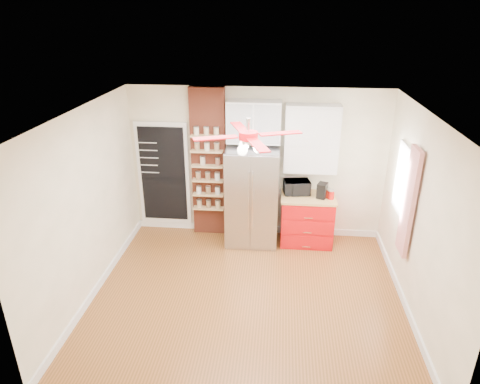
# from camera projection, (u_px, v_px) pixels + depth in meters

# --- Properties ---
(floor) EXTENTS (4.50, 4.50, 0.00)m
(floor) POSITION_uv_depth(u_px,v_px,m) (247.00, 296.00, 6.28)
(floor) COLOR brown
(floor) RESTS_ON ground
(ceiling) EXTENTS (4.50, 4.50, 0.00)m
(ceiling) POSITION_uv_depth(u_px,v_px,m) (249.00, 114.00, 5.21)
(ceiling) COLOR white
(ceiling) RESTS_ON wall_back
(wall_back) EXTENTS (4.50, 0.02, 2.70)m
(wall_back) POSITION_uv_depth(u_px,v_px,m) (257.00, 164.00, 7.58)
(wall_back) COLOR #FFF1CD
(wall_back) RESTS_ON floor
(wall_front) EXTENTS (4.50, 0.02, 2.70)m
(wall_front) POSITION_uv_depth(u_px,v_px,m) (230.00, 309.00, 3.92)
(wall_front) COLOR #FFF1CD
(wall_front) RESTS_ON floor
(wall_left) EXTENTS (0.02, 4.00, 2.70)m
(wall_left) POSITION_uv_depth(u_px,v_px,m) (87.00, 206.00, 5.95)
(wall_left) COLOR #FFF1CD
(wall_left) RESTS_ON floor
(wall_right) EXTENTS (0.02, 4.00, 2.70)m
(wall_right) POSITION_uv_depth(u_px,v_px,m) (420.00, 221.00, 5.55)
(wall_right) COLOR #FFF1CD
(wall_right) RESTS_ON floor
(chalkboard) EXTENTS (0.95, 0.05, 1.95)m
(chalkboard) POSITION_uv_depth(u_px,v_px,m) (164.00, 174.00, 7.79)
(chalkboard) COLOR white
(chalkboard) RESTS_ON wall_back
(brick_pillar) EXTENTS (0.60, 0.16, 2.70)m
(brick_pillar) POSITION_uv_depth(u_px,v_px,m) (209.00, 164.00, 7.58)
(brick_pillar) COLOR brown
(brick_pillar) RESTS_ON floor
(fridge) EXTENTS (0.90, 0.70, 1.75)m
(fridge) POSITION_uv_depth(u_px,v_px,m) (252.00, 197.00, 7.43)
(fridge) COLOR #B2B2B7
(fridge) RESTS_ON floor
(upper_glass_cabinet) EXTENTS (0.90, 0.35, 0.70)m
(upper_glass_cabinet) POSITION_uv_depth(u_px,v_px,m) (254.00, 122.00, 7.10)
(upper_glass_cabinet) COLOR white
(upper_glass_cabinet) RESTS_ON wall_back
(red_cabinet) EXTENTS (0.94, 0.64, 0.90)m
(red_cabinet) POSITION_uv_depth(u_px,v_px,m) (307.00, 219.00, 7.56)
(red_cabinet) COLOR red
(red_cabinet) RESTS_ON floor
(upper_shelf_unit) EXTENTS (0.90, 0.30, 1.15)m
(upper_shelf_unit) POSITION_uv_depth(u_px,v_px,m) (312.00, 139.00, 7.15)
(upper_shelf_unit) COLOR white
(upper_shelf_unit) RESTS_ON wall_back
(window) EXTENTS (0.04, 0.75, 1.05)m
(window) POSITION_uv_depth(u_px,v_px,m) (404.00, 181.00, 6.29)
(window) COLOR white
(window) RESTS_ON wall_right
(curtain) EXTENTS (0.06, 0.40, 1.55)m
(curtain) POSITION_uv_depth(u_px,v_px,m) (409.00, 202.00, 5.83)
(curtain) COLOR red
(curtain) RESTS_ON wall_right
(ceiling_fan) EXTENTS (1.40, 1.40, 0.44)m
(ceiling_fan) POSITION_uv_depth(u_px,v_px,m) (248.00, 136.00, 5.32)
(ceiling_fan) COLOR silver
(ceiling_fan) RESTS_ON ceiling
(toaster_oven) EXTENTS (0.49, 0.37, 0.24)m
(toaster_oven) POSITION_uv_depth(u_px,v_px,m) (297.00, 187.00, 7.44)
(toaster_oven) COLOR black
(toaster_oven) RESTS_ON red_cabinet
(coffee_maker) EXTENTS (0.21, 0.24, 0.26)m
(coffee_maker) POSITION_uv_depth(u_px,v_px,m) (322.00, 190.00, 7.28)
(coffee_maker) COLOR black
(coffee_maker) RESTS_ON red_cabinet
(canister_left) EXTENTS (0.13, 0.13, 0.15)m
(canister_left) POSITION_uv_depth(u_px,v_px,m) (331.00, 195.00, 7.25)
(canister_left) COLOR #BA0F0A
(canister_left) RESTS_ON red_cabinet
(canister_right) EXTENTS (0.14, 0.14, 0.15)m
(canister_right) POSITION_uv_depth(u_px,v_px,m) (328.00, 193.00, 7.32)
(canister_right) COLOR #B61C0A
(canister_right) RESTS_ON red_cabinet
(pantry_jar_oats) EXTENTS (0.12, 0.12, 0.14)m
(pantry_jar_oats) POSITION_uv_depth(u_px,v_px,m) (203.00, 161.00, 7.44)
(pantry_jar_oats) COLOR #C7B298
(pantry_jar_oats) RESTS_ON brick_pillar
(pantry_jar_beans) EXTENTS (0.09, 0.09, 0.12)m
(pantry_jar_beans) POSITION_uv_depth(u_px,v_px,m) (218.00, 162.00, 7.42)
(pantry_jar_beans) COLOR #875A45
(pantry_jar_beans) RESTS_ON brick_pillar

